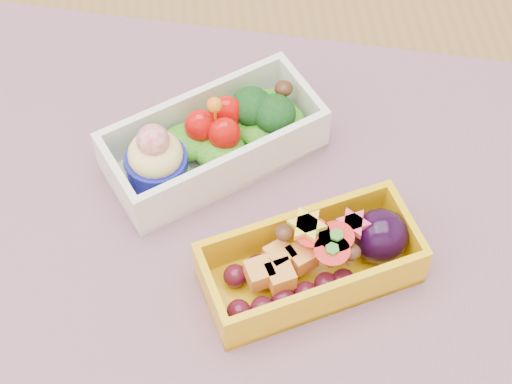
{
  "coord_description": "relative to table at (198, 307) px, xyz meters",
  "views": [
    {
      "loc": [
        0.01,
        -0.33,
        1.3
      ],
      "look_at": [
        0.05,
        0.02,
        0.79
      ],
      "focal_mm": 59.98,
      "sensor_mm": 36.0,
      "label": 1
    }
  ],
  "objects": [
    {
      "name": "bento_yellow",
      "position": [
        0.09,
        -0.04,
        0.12
      ],
      "size": [
        0.16,
        0.1,
        0.05
      ],
      "rotation": [
        0.0,
        0.0,
        0.26
      ],
      "color": "#E6AC0B",
      "rests_on": "placemat"
    },
    {
      "name": "table",
      "position": [
        0.0,
        0.0,
        0.0
      ],
      "size": [
        1.2,
        0.8,
        0.75
      ],
      "color": "brown",
      "rests_on": "ground"
    },
    {
      "name": "placemat",
      "position": [
        0.04,
        0.01,
        0.1
      ],
      "size": [
        0.62,
        0.53,
        0.0
      ],
      "primitive_type": "cube",
      "rotation": [
        0.0,
        0.0,
        -0.27
      ],
      "color": "#885E6E",
      "rests_on": "table"
    },
    {
      "name": "bento_white",
      "position": [
        0.02,
        0.08,
        0.13
      ],
      "size": [
        0.18,
        0.14,
        0.07
      ],
      "rotation": [
        0.0,
        0.0,
        0.42
      ],
      "color": "white",
      "rests_on": "placemat"
    }
  ]
}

